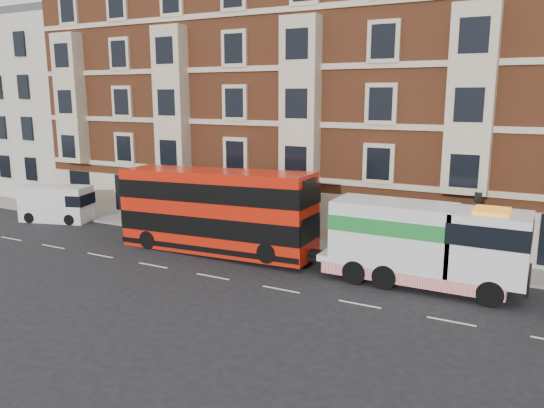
# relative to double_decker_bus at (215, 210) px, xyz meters

# --- Properties ---
(ground) EXTENTS (120.00, 120.00, 0.00)m
(ground) POSITION_rel_double_decker_bus_xyz_m (2.27, -3.73, -2.64)
(ground) COLOR black
(ground) RESTS_ON ground
(sidewalk) EXTENTS (90.00, 3.00, 0.15)m
(sidewalk) POSITION_rel_double_decker_bus_xyz_m (2.27, 3.77, -2.56)
(sidewalk) COLOR slate
(sidewalk) RESTS_ON ground
(victorian_terrace) EXTENTS (45.00, 12.00, 20.40)m
(victorian_terrace) POSITION_rel_double_decker_bus_xyz_m (2.77, 11.27, 7.43)
(victorian_terrace) COLOR brown
(victorian_terrace) RESTS_ON ground
(cream_block) EXTENTS (16.00, 10.00, 16.80)m
(cream_block) POSITION_rel_double_decker_bus_xyz_m (-27.73, 10.27, 5.70)
(cream_block) COLOR beige
(cream_block) RESTS_ON ground
(lamp_post_west) EXTENTS (0.35, 0.15, 4.35)m
(lamp_post_west) POSITION_rel_double_decker_bus_xyz_m (-3.73, 2.47, 0.04)
(lamp_post_west) COLOR black
(lamp_post_west) RESTS_ON sidewalk
(lamp_post_east) EXTENTS (0.35, 0.15, 4.35)m
(lamp_post_east) POSITION_rel_double_decker_bus_xyz_m (14.27, 2.47, 0.04)
(lamp_post_east) COLOR black
(lamp_post_east) RESTS_ON sidewalk
(double_decker_bus) EXTENTS (12.30, 2.82, 4.98)m
(double_decker_bus) POSITION_rel_double_decker_bus_xyz_m (0.00, 0.00, 0.00)
(double_decker_bus) COLOR red
(double_decker_bus) RESTS_ON ground
(tow_truck) EXTENTS (9.85, 2.91, 4.10)m
(tow_truck) POSITION_rel_double_decker_bus_xyz_m (12.06, 0.00, -0.46)
(tow_truck) COLOR silver
(tow_truck) RESTS_ON ground
(box_van) EXTENTS (5.50, 3.39, 2.67)m
(box_van) POSITION_rel_double_decker_bus_xyz_m (-15.19, 1.27, -1.32)
(box_van) COLOR silver
(box_van) RESTS_ON ground
(pedestrian) EXTENTS (0.68, 0.52, 1.68)m
(pedestrian) POSITION_rel_double_decker_bus_xyz_m (-4.78, 2.51, -1.65)
(pedestrian) COLOR black
(pedestrian) RESTS_ON sidewalk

